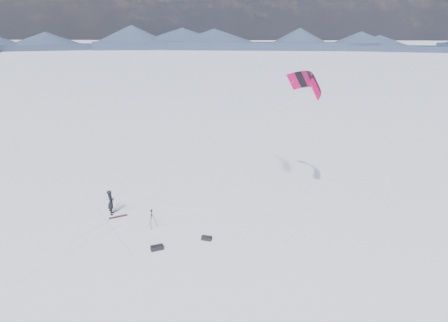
# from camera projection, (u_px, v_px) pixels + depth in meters

# --- Properties ---
(ground) EXTENTS (1800.00, 1800.00, 0.00)m
(ground) POSITION_uv_depth(u_px,v_px,m) (141.00, 228.00, 25.51)
(ground) COLOR white
(horizon_hills) EXTENTS (704.00, 704.00, 8.56)m
(horizon_hills) POSITION_uv_depth(u_px,v_px,m) (137.00, 180.00, 24.40)
(horizon_hills) COLOR #1F253F
(horizon_hills) RESTS_ON ground
(snow_tracks) EXTENTS (14.76, 10.25, 0.01)m
(snow_tracks) POSITION_uv_depth(u_px,v_px,m) (130.00, 229.00, 25.26)
(snow_tracks) COLOR silver
(snow_tracks) RESTS_ON ground
(snowkiter) EXTENTS (0.64, 0.79, 1.88)m
(snowkiter) POSITION_uv_depth(u_px,v_px,m) (112.00, 214.00, 27.44)
(snowkiter) COLOR black
(snowkiter) RESTS_ON ground
(snowboard) EXTENTS (1.23, 0.97, 0.04)m
(snowboard) POSITION_uv_depth(u_px,v_px,m) (118.00, 217.00, 27.00)
(snowboard) COLOR maroon
(snowboard) RESTS_ON ground
(tripod) EXTENTS (0.64, 0.56, 1.35)m
(tripod) POSITION_uv_depth(u_px,v_px,m) (152.00, 216.00, 25.22)
(tripod) COLOR black
(tripod) RESTS_ON ground
(gear_bag_a) EXTENTS (0.83, 0.69, 0.34)m
(gear_bag_a) POSITION_uv_depth(u_px,v_px,m) (157.00, 248.00, 22.83)
(gear_bag_a) COLOR black
(gear_bag_a) RESTS_ON ground
(gear_bag_b) EXTENTS (0.69, 0.39, 0.30)m
(gear_bag_b) POSITION_uv_depth(u_px,v_px,m) (207.00, 238.00, 23.94)
(gear_bag_b) COLOR black
(gear_bag_b) RESTS_ON ground
(power_kite) EXTENTS (14.87, 6.34, 8.89)m
(power_kite) POSITION_uv_depth(u_px,v_px,m) (307.00, 83.00, 26.31)
(power_kite) COLOR #C10444
(power_kite) RESTS_ON ground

